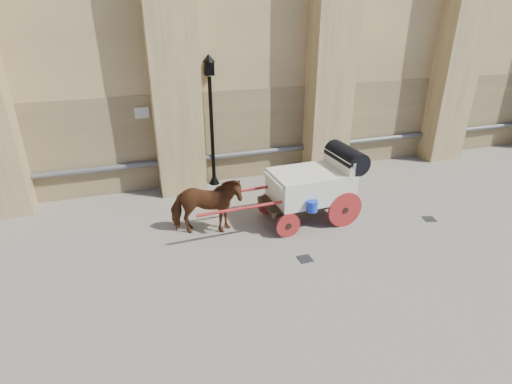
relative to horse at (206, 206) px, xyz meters
name	(u,v)px	position (x,y,z in m)	size (l,w,h in m)	color
ground	(246,240)	(0.83, -0.67, -0.77)	(90.00, 90.00, 0.00)	slate
horse	(206,206)	(0.00, 0.00, 0.00)	(0.83, 1.83, 1.54)	brown
carriage	(316,183)	(2.97, -0.14, 0.30)	(4.59, 1.66, 1.99)	black
street_lamp	(211,119)	(0.89, 3.12, 1.43)	(0.39, 0.39, 4.12)	black
drain_grate_near	(305,259)	(1.91, -1.90, -0.76)	(0.32, 0.32, 0.01)	black
drain_grate_far	(429,219)	(6.01, -1.21, -0.76)	(0.32, 0.32, 0.01)	black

